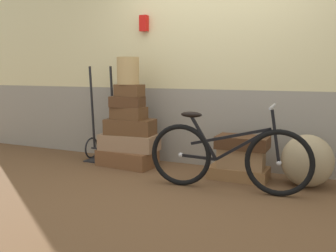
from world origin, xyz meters
The scene contains 15 objects.
ground centered at (0.00, 0.00, -0.03)m, with size 10.22×5.20×0.06m, color brown.
station_building centered at (0.01, 0.85, 1.53)m, with size 8.22×0.74×3.06m.
suitcase_0 centered at (-1.04, 0.32, 0.10)m, with size 0.72×0.39×0.20m, color brown.
suitcase_1 centered at (-1.03, 0.36, 0.30)m, with size 0.72×0.37×0.20m, color #937051.
suitcase_2 centered at (-1.01, 0.36, 0.49)m, with size 0.60×0.32×0.19m, color brown.
suitcase_3 centered at (-1.02, 0.34, 0.67)m, with size 0.42×0.25×0.15m, color brown.
suitcase_4 centered at (-1.03, 0.32, 0.81)m, with size 0.40×0.23×0.13m, color #4C2D19.
suitcase_5 centered at (-0.99, 0.32, 0.95)m, with size 0.34×0.19×0.15m, color brown.
suitcase_6 centered at (0.38, 0.35, 0.07)m, with size 0.64×0.36×0.13m, color olive.
suitcase_7 centered at (0.41, 0.34, 0.24)m, with size 0.49×0.31×0.22m, color #9E754C.
suitcase_8 centered at (0.42, 0.33, 0.42)m, with size 0.55×0.34×0.14m, color #4C2D19.
wicker_basket centered at (-1.02, 0.35, 1.19)m, with size 0.27×0.27×0.33m, color tan.
luggage_trolley centered at (-1.50, 0.46, 0.29)m, with size 0.41×0.36×1.24m.
burlap_sack centered at (1.08, 0.36, 0.27)m, with size 0.52×0.44×0.54m, color #9E8966.
bicycle centered at (0.37, -0.11, 0.34)m, with size 1.62×0.46×0.87m.
Camera 1 is at (1.37, -3.64, 1.18)m, focal length 40.21 mm.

